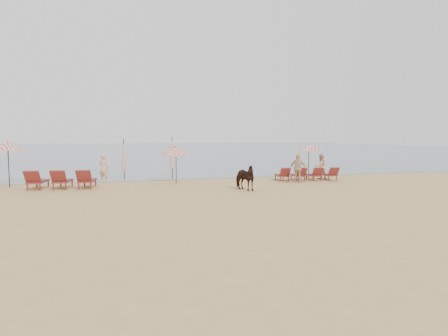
# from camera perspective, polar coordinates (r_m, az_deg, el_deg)

# --- Properties ---
(ground) EXTENTS (120.00, 120.00, 0.00)m
(ground) POSITION_cam_1_polar(r_m,az_deg,el_deg) (13.59, 5.63, -6.31)
(ground) COLOR tan
(ground) RESTS_ON ground
(sea) EXTENTS (160.00, 140.00, 0.06)m
(sea) POSITION_cam_1_polar(r_m,az_deg,el_deg) (92.60, -12.42, 3.01)
(sea) COLOR #51606B
(sea) RESTS_ON ground
(lounger_cluster_left) EXTENTS (3.25, 2.13, 0.67)m
(lounger_cluster_left) POSITION_cam_1_polar(r_m,az_deg,el_deg) (20.40, -23.51, -1.65)
(lounger_cluster_left) COLOR maroon
(lounger_cluster_left) RESTS_ON ground
(lounger_cluster_right) EXTENTS (3.71, 1.98, 0.56)m
(lounger_cluster_right) POSITION_cam_1_polar(r_m,az_deg,el_deg) (22.87, 12.50, -0.92)
(lounger_cluster_right) COLOR maroon
(lounger_cluster_right) RESTS_ON ground
(umbrella_open_left_a) EXTENTS (2.08, 2.08, 2.37)m
(umbrella_open_left_a) POSITION_cam_1_polar(r_m,az_deg,el_deg) (22.33, -30.08, 2.89)
(umbrella_open_left_a) COLOR black
(umbrella_open_left_a) RESTS_ON ground
(umbrella_open_left_b) EXTENTS (1.68, 1.72, 2.15)m
(umbrella_open_left_b) POSITION_cam_1_polar(r_m,az_deg,el_deg) (21.12, -7.34, 2.69)
(umbrella_open_left_b) COLOR black
(umbrella_open_left_b) RESTS_ON ground
(umbrella_open_right) EXTENTS (1.76, 1.76, 2.14)m
(umbrella_open_right) POSITION_cam_1_polar(r_m,az_deg,el_deg) (24.27, 12.82, 3.03)
(umbrella_open_right) COLOR black
(umbrella_open_right) RESTS_ON ground
(umbrella_closed_left) EXTENTS (0.30, 0.30, 2.50)m
(umbrella_closed_left) POSITION_cam_1_polar(r_m,az_deg,el_deg) (23.78, -15.03, 2.01)
(umbrella_closed_left) COLOR black
(umbrella_closed_left) RESTS_ON ground
(umbrella_closed_right) EXTENTS (0.32, 0.32, 2.63)m
(umbrella_closed_right) POSITION_cam_1_polar(r_m,az_deg,el_deg) (24.24, -7.90, 2.37)
(umbrella_closed_right) COLOR black
(umbrella_closed_right) RESTS_ON ground
(cow) EXTENTS (1.21, 1.66, 1.27)m
(cow) POSITION_cam_1_polar(r_m,az_deg,el_deg) (18.24, 3.05, -1.44)
(cow) COLOR black
(cow) RESTS_ON ground
(beachgoer_left) EXTENTS (0.71, 0.63, 1.63)m
(beachgoer_left) POSITION_cam_1_polar(r_m,az_deg,el_deg) (22.61, -17.84, -0.02)
(beachgoer_left) COLOR tan
(beachgoer_left) RESTS_ON ground
(beachgoer_right_a) EXTENTS (0.79, 0.64, 1.53)m
(beachgoer_right_a) POSITION_cam_1_polar(r_m,az_deg,el_deg) (24.09, 14.52, 0.22)
(beachgoer_right_a) COLOR tan
(beachgoer_right_a) RESTS_ON ground
(beachgoer_right_b) EXTENTS (1.04, 0.85, 1.65)m
(beachgoer_right_b) POSITION_cam_1_polar(r_m,az_deg,el_deg) (21.64, 11.23, -0.05)
(beachgoer_right_b) COLOR tan
(beachgoer_right_b) RESTS_ON ground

